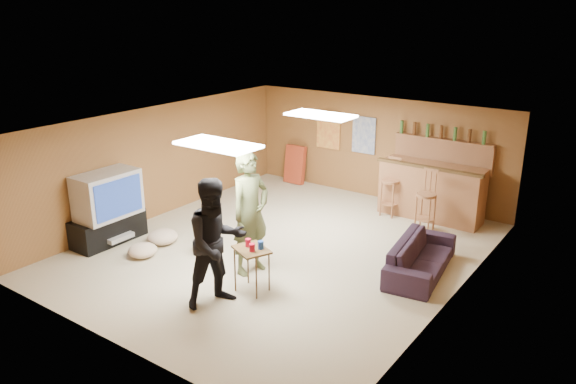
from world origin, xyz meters
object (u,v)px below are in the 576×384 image
Objects in this scene: bar_counter at (431,191)px; sofa at (421,257)px; person_black at (216,243)px; tray_table at (252,270)px; tv_body at (107,195)px; person_olive at (250,213)px.

sofa is (0.80, -2.38, -0.28)m from bar_counter.
person_black is at bearing -103.17° from bar_counter.
tv_body is at bearing -178.84° from tray_table.
person_olive is 1.10m from person_black.
tray_table is at bearing -102.66° from bar_counter.
bar_counter is 1.08× the size of person_black.
person_black is 0.82m from tray_table.
tray_table is at bearing -131.53° from person_olive.
person_olive is (-1.41, -3.88, 0.43)m from bar_counter.
person_black reaches higher than tray_table.
tv_body reaches higher than tray_table.
bar_counter is at bearing 10.53° from sofa.
tv_body is 0.55× the size of bar_counter.
person_black is (0.26, -1.06, -0.06)m from person_olive.
tv_body is 0.60× the size of sofa.
person_olive is at bearing 37.04° from person_black.
tray_table is (0.43, -0.51, -0.64)m from person_olive.
bar_counter is 2.52m from sofa.
tray_table is at bearing 6.24° from person_black.
person_black reaches higher than sofa.
sofa is at bearing -47.56° from person_olive.
person_olive is 0.93m from tray_table.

